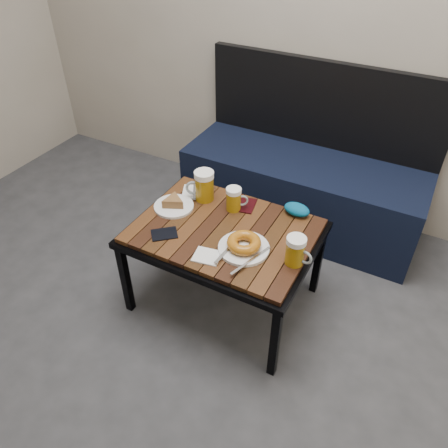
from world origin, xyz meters
The scene contains 12 objects.
bench centered at (0.09, 1.76, 0.27)m, with size 1.40×0.50×0.95m.
cafe_table centered at (-0.02, 0.95, 0.43)m, with size 0.84×0.62×0.47m.
beer_mug_left centered at (-0.22, 1.11, 0.55)m, with size 0.15×0.12×0.15m.
beer_mug_centre centered at (-0.05, 1.11, 0.53)m, with size 0.11×0.10×0.12m.
beer_mug_right centered at (0.35, 0.89, 0.54)m, with size 0.12×0.09×0.13m.
plate_pie centered at (-0.31, 0.98, 0.49)m, with size 0.19×0.19×0.05m.
plate_bagel centered at (0.12, 0.87, 0.50)m, with size 0.22×0.29×0.06m.
napkin_left centered at (-0.29, 1.14, 0.48)m, with size 0.16×0.16×0.01m.
napkin_right centered at (0.01, 0.75, 0.48)m, with size 0.13×0.11×0.01m.
passport_navy centered at (-0.24, 0.79, 0.47)m, with size 0.08×0.11×0.01m, color black.
passport_burgundy centered at (-0.01, 1.16, 0.47)m, with size 0.09×0.12×0.01m, color black.
knit_pouch centered at (0.23, 1.21, 0.50)m, with size 0.13×0.08×0.06m, color #054689.
Camera 1 is at (0.71, -0.41, 1.73)m, focal length 35.00 mm.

